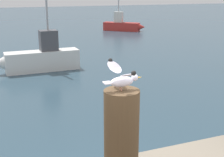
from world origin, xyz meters
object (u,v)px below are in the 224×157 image
at_px(boat_red, 124,25).
at_px(boat_white, 38,58).
at_px(mooring_post, 121,138).
at_px(seagull, 122,77).

bearing_deg(boat_red, boat_white, -128.51).
bearing_deg(boat_white, mooring_post, -93.99).
height_order(seagull, boat_red, boat_red).
xyz_separation_m(mooring_post, boat_red, (9.22, 20.85, -1.36)).
xyz_separation_m(mooring_post, boat_white, (0.71, 10.15, -1.28)).
distance_m(seagull, boat_white, 10.35).
relative_size(mooring_post, seagull, 1.68).
relative_size(mooring_post, boat_red, 0.23).
distance_m(mooring_post, boat_red, 22.83).
relative_size(boat_red, boat_white, 1.19).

